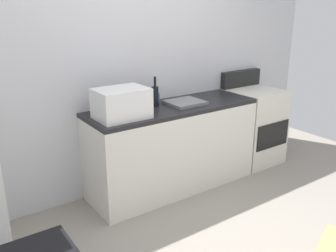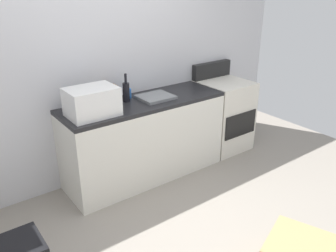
% 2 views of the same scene
% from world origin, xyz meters
% --- Properties ---
extents(wall_back, '(5.00, 0.10, 2.60)m').
position_xyz_m(wall_back, '(0.00, 1.55, 1.30)').
color(wall_back, silver).
rests_on(wall_back, ground_plane).
extents(kitchen_counter, '(1.80, 0.60, 0.90)m').
position_xyz_m(kitchen_counter, '(0.30, 1.20, 0.45)').
color(kitchen_counter, silver).
rests_on(kitchen_counter, ground_plane).
extents(stove_oven, '(0.60, 0.61, 1.10)m').
position_xyz_m(stove_oven, '(1.52, 1.21, 0.47)').
color(stove_oven, silver).
rests_on(stove_oven, ground_plane).
extents(microwave, '(0.46, 0.34, 0.27)m').
position_xyz_m(microwave, '(-0.32, 1.12, 1.04)').
color(microwave, white).
rests_on(microwave, kitchen_counter).
extents(sink_basin, '(0.36, 0.32, 0.03)m').
position_xyz_m(sink_basin, '(0.45, 1.19, 0.92)').
color(sink_basin, slate).
rests_on(sink_basin, kitchen_counter).
extents(wine_bottle, '(0.07, 0.07, 0.30)m').
position_xyz_m(wine_bottle, '(0.14, 1.28, 1.01)').
color(wine_bottle, black).
rests_on(wine_bottle, kitchen_counter).
extents(coffee_mug, '(0.08, 0.08, 0.10)m').
position_xyz_m(coffee_mug, '(0.21, 1.38, 0.95)').
color(coffee_mug, '#2659A5').
rests_on(coffee_mug, kitchen_counter).
extents(knife_block, '(0.10, 0.10, 0.18)m').
position_xyz_m(knife_block, '(0.02, 1.37, 0.99)').
color(knife_block, brown).
rests_on(knife_block, kitchen_counter).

